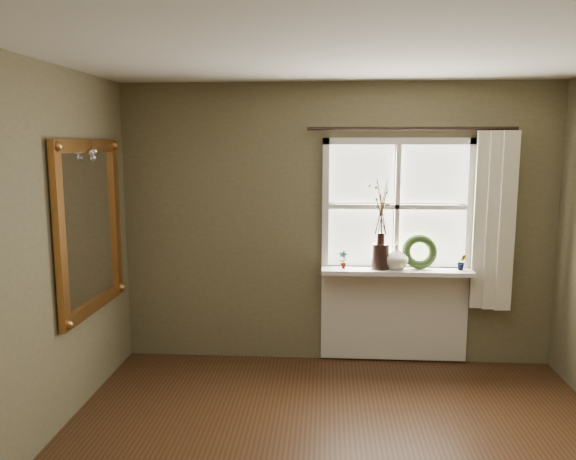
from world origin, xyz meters
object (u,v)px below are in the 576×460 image
(dark_jug, at_px, (380,256))
(wreath, at_px, (419,255))
(gilt_mirror, at_px, (90,226))
(cream_vase, at_px, (396,257))

(dark_jug, relative_size, wreath, 0.73)
(wreath, xyz_separation_m, gilt_mirror, (-2.72, -0.79, 0.36))
(gilt_mirror, bearing_deg, cream_vase, 16.69)
(cream_vase, bearing_deg, wreath, 10.65)
(cream_vase, bearing_deg, dark_jug, 180.00)
(dark_jug, distance_m, gilt_mirror, 2.51)
(dark_jug, bearing_deg, cream_vase, 0.00)
(dark_jug, xyz_separation_m, wreath, (0.36, 0.04, 0.00))
(dark_jug, height_order, gilt_mirror, gilt_mirror)
(cream_vase, relative_size, gilt_mirror, 0.16)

